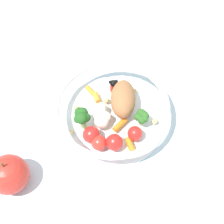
{
  "coord_description": "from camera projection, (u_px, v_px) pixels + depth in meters",
  "views": [
    {
      "loc": [
        0.36,
        0.01,
        0.59
      ],
      "look_at": [
        0.01,
        -0.01,
        0.03
      ],
      "focal_mm": 54.84,
      "sensor_mm": 36.0,
      "label": 1
    }
  ],
  "objects": [
    {
      "name": "folded_napkin",
      "position": [
        211.0,
        68.0,
        0.75
      ],
      "size": [
        0.15,
        0.15,
        0.01
      ],
      "primitive_type": "cube",
      "rotation": [
        0.0,
        0.0,
        0.17
      ],
      "color": "white",
      "rests_on": "ground_plane"
    },
    {
      "name": "food_container",
      "position": [
        112.0,
        113.0,
        0.66
      ],
      "size": [
        0.22,
        0.22,
        0.06
      ],
      "color": "white",
      "rests_on": "ground_plane"
    },
    {
      "name": "loose_apple",
      "position": [
        9.0,
        174.0,
        0.59
      ],
      "size": [
        0.07,
        0.07,
        0.08
      ],
      "color": "red",
      "rests_on": "ground_plane"
    },
    {
      "name": "ground_plane",
      "position": [
        115.0,
        115.0,
        0.69
      ],
      "size": [
        2.4,
        2.4,
        0.0
      ],
      "primitive_type": "plane",
      "color": "silver"
    }
  ]
}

